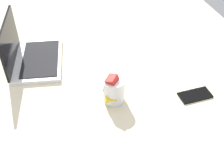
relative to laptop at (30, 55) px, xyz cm
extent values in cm
cube|color=beige|center=(-11.59, -44.86, -13.41)|extent=(180.00, 140.00, 18.00)
cube|color=silver|center=(-0.50, -3.00, -3.41)|extent=(36.31, 28.08, 2.00)
cube|color=black|center=(-0.74, -4.48, -2.21)|extent=(31.39, 21.51, 0.40)
cube|color=black|center=(1.30, 7.85, 8.09)|extent=(32.72, 6.38, 21.00)
cylinder|color=silver|center=(-35.52, -31.76, 1.09)|extent=(9.00, 9.00, 11.00)
cube|color=yellow|center=(-37.01, -29.85, -0.47)|extent=(6.70, 5.26, 5.70)
cube|color=orange|center=(-35.47, -30.23, 3.02)|extent=(6.33, 6.65, 5.58)
cube|color=red|center=(-35.82, -31.08, 6.50)|extent=(6.45, 6.93, 5.61)
cube|color=black|center=(-42.86, -65.96, -4.01)|extent=(7.24, 14.21, 0.80)
camera|label=1|loc=(-118.56, -7.47, 83.64)|focal=46.54mm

